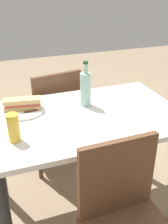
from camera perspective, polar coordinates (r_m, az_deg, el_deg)
name	(u,v)px	position (r m, az deg, el deg)	size (l,w,h in m)	color
ground_plane	(84,209)	(2.05, 0.00, -19.74)	(8.00, 8.00, 0.00)	#8C755B
dining_table	(84,133)	(1.65, 0.00, -4.50)	(1.16, 0.74, 0.76)	silver
chair_far	(125,220)	(1.34, 8.71, -21.50)	(0.41, 0.41, 0.87)	brown
chair_near	(53,114)	(2.18, -6.44, -0.43)	(0.46, 0.46, 0.87)	brown
plate_near	(23,110)	(1.67, -12.72, 0.38)	(0.26, 0.26, 0.01)	white
baguette_sandwich_near	(22,104)	(1.65, -12.87, 1.67)	(0.23, 0.10, 0.07)	tan
knife_near	(25,113)	(1.61, -12.40, -0.11)	(0.18, 0.03, 0.01)	silver
water_bottle	(85,88)	(1.67, 0.32, 4.98)	(0.07, 0.07, 0.28)	#99C6B7
beer_glass	(14,128)	(1.36, -14.59, -3.24)	(0.06, 0.06, 0.15)	gold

